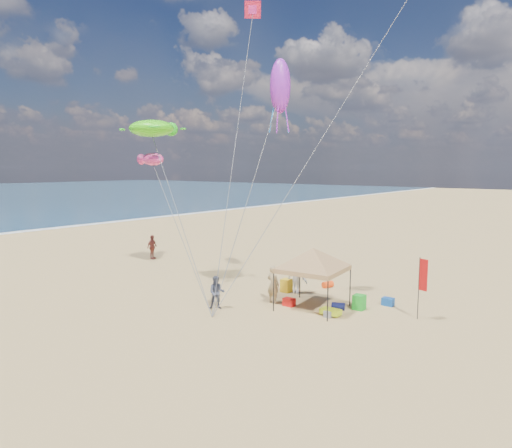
# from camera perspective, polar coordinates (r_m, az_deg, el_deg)

# --- Properties ---
(ground) EXTENTS (280.00, 280.00, 0.00)m
(ground) POSITION_cam_1_polar(r_m,az_deg,el_deg) (20.35, -5.39, -12.07)
(ground) COLOR tan
(ground) RESTS_ON ground
(canopy_tent) EXTENTS (5.41, 5.41, 3.36)m
(canopy_tent) POSITION_cam_1_polar(r_m,az_deg,el_deg) (21.76, 7.05, -3.23)
(canopy_tent) COLOR black
(canopy_tent) RESTS_ON ground
(feather_flag) EXTENTS (0.41, 0.14, 2.78)m
(feather_flag) POSITION_cam_1_polar(r_m,az_deg,el_deg) (21.38, 19.78, -6.32)
(feather_flag) COLOR black
(feather_flag) RESTS_ON ground
(cooler_red) EXTENTS (0.54, 0.38, 0.38)m
(cooler_red) POSITION_cam_1_polar(r_m,az_deg,el_deg) (22.65, 4.09, -9.56)
(cooler_red) COLOR red
(cooler_red) RESTS_ON ground
(cooler_blue) EXTENTS (0.54, 0.38, 0.38)m
(cooler_blue) POSITION_cam_1_polar(r_m,az_deg,el_deg) (23.54, 15.93, -9.18)
(cooler_blue) COLOR #124494
(cooler_blue) RESTS_ON ground
(bag_navy) EXTENTS (0.69, 0.54, 0.36)m
(bag_navy) POSITION_cam_1_polar(r_m,az_deg,el_deg) (22.30, 10.10, -9.95)
(bag_navy) COLOR #0E123E
(bag_navy) RESTS_ON ground
(bag_orange) EXTENTS (0.54, 0.69, 0.36)m
(bag_orange) POSITION_cam_1_polar(r_m,az_deg,el_deg) (26.17, 8.82, -7.37)
(bag_orange) COLOR #F1410D
(bag_orange) RESTS_ON ground
(chair_green) EXTENTS (0.50, 0.50, 0.70)m
(chair_green) POSITION_cam_1_polar(r_m,az_deg,el_deg) (22.53, 12.58, -9.38)
(chair_green) COLOR green
(chair_green) RESTS_ON ground
(chair_yellow) EXTENTS (0.50, 0.50, 0.70)m
(chair_yellow) POSITION_cam_1_polar(r_m,az_deg,el_deg) (25.04, 3.76, -7.56)
(chair_yellow) COLOR gold
(chair_yellow) RESTS_ON ground
(crate_grey) EXTENTS (0.34, 0.30, 0.28)m
(crate_grey) POSITION_cam_1_polar(r_m,az_deg,el_deg) (21.23, 8.88, -10.91)
(crate_grey) COLOR slate
(crate_grey) RESTS_ON ground
(beach_cart) EXTENTS (0.90, 0.50, 0.24)m
(beach_cart) POSITION_cam_1_polar(r_m,az_deg,el_deg) (21.42, 9.18, -10.59)
(beach_cart) COLOR #ADC716
(beach_cart) RESTS_ON ground
(person_near_a) EXTENTS (0.70, 0.46, 1.88)m
(person_near_a) POSITION_cam_1_polar(r_m,az_deg,el_deg) (22.85, 2.12, -7.44)
(person_near_a) COLOR #9F855B
(person_near_a) RESTS_ON ground
(person_near_b) EXTENTS (0.96, 0.94, 1.57)m
(person_near_b) POSITION_cam_1_polar(r_m,az_deg,el_deg) (22.09, -4.86, -8.40)
(person_near_b) COLOR #393E4E
(person_near_b) RESTS_ON ground
(person_near_c) EXTENTS (1.27, 0.77, 1.91)m
(person_near_c) POSITION_cam_1_polar(r_m,az_deg,el_deg) (24.63, 5.08, -6.37)
(person_near_c) COLOR beige
(person_near_c) RESTS_ON ground
(person_far_a) EXTENTS (0.69, 1.11, 1.76)m
(person_far_a) POSITION_cam_1_polar(r_m,az_deg,el_deg) (34.54, -12.67, -2.77)
(person_far_a) COLOR #9D483C
(person_far_a) RESTS_ON ground
(turtle_kite) EXTENTS (3.25, 2.79, 0.96)m
(turtle_kite) POSITION_cam_1_polar(r_m,az_deg,el_deg) (27.71, -12.77, 11.40)
(turtle_kite) COLOR #3EDB10
(turtle_kite) RESTS_ON ground
(fish_kite) EXTENTS (1.83, 1.27, 0.74)m
(fish_kite) POSITION_cam_1_polar(r_m,az_deg,el_deg) (27.91, -12.59, 7.80)
(fish_kite) COLOR #E7338E
(fish_kite) RESTS_ON ground
(squid_kite) EXTENTS (1.12, 1.12, 2.65)m
(squid_kite) POSITION_cam_1_polar(r_m,az_deg,el_deg) (23.71, 3.00, 16.60)
(squid_kite) COLOR purple
(squid_kite) RESTS_ON ground
(stunt_kite_pink) EXTENTS (1.09, 1.03, 0.95)m
(stunt_kite_pink) POSITION_cam_1_polar(r_m,az_deg,el_deg) (32.24, -0.41, 24.88)
(stunt_kite_pink) COLOR #EA1943
(stunt_kite_pink) RESTS_ON ground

